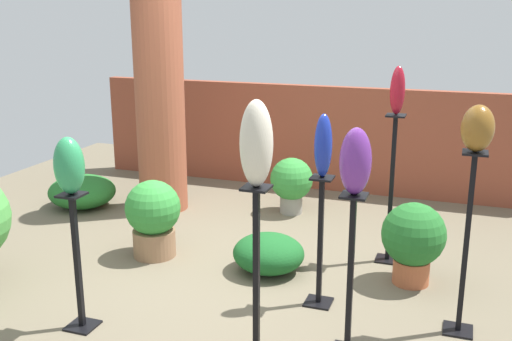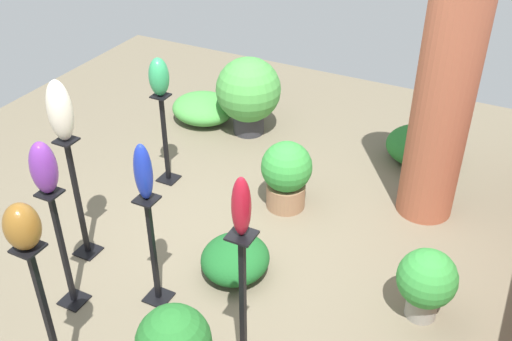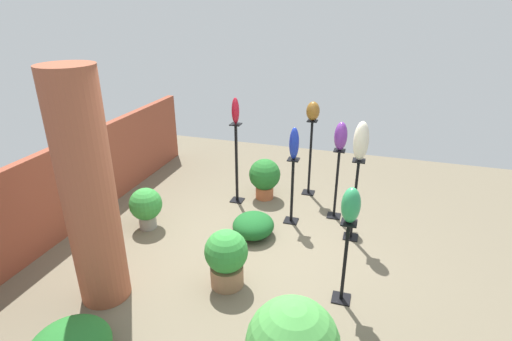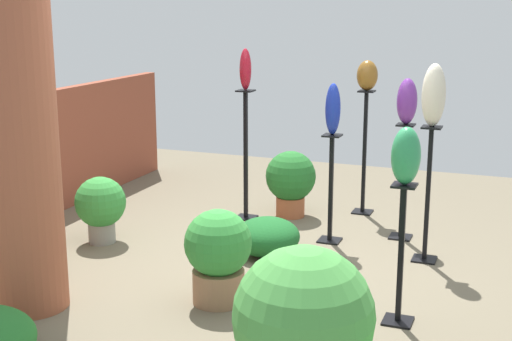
{
  "view_description": "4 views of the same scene",
  "coord_description": "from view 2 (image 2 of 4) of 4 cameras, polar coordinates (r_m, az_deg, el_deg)",
  "views": [
    {
      "loc": [
        1.76,
        -4.3,
        2.17
      ],
      "look_at": [
        0.14,
        0.24,
        0.86
      ],
      "focal_mm": 42.0,
      "sensor_mm": 36.0,
      "label": 1
    },
    {
      "loc": [
        3.59,
        2.04,
        3.54
      ],
      "look_at": [
        0.09,
        0.27,
        0.97
      ],
      "focal_mm": 42.0,
      "sensor_mm": 36.0,
      "label": 2
    },
    {
      "loc": [
        -4.27,
        -1.28,
        3.05
      ],
      "look_at": [
        0.06,
        0.06,
        1.1
      ],
      "focal_mm": 28.0,
      "sensor_mm": 36.0,
      "label": 3
    },
    {
      "loc": [
        -5.25,
        -1.88,
        2.15
      ],
      "look_at": [
        0.26,
        0.26,
        0.75
      ],
      "focal_mm": 50.0,
      "sensor_mm": 36.0,
      "label": 4
    }
  ],
  "objects": [
    {
      "name": "brick_pillar",
      "position": [
        5.49,
        17.56,
        7.12
      ],
      "size": [
        0.53,
        0.53,
        2.53
      ],
      "primitive_type": "cylinder",
      "color": "#9E5138",
      "rests_on": "ground"
    },
    {
      "name": "pedestal_ivory",
      "position": [
        5.29,
        -16.52,
        -3.08
      ],
      "size": [
        0.2,
        0.2,
        1.16
      ],
      "color": "black",
      "rests_on": "ground"
    },
    {
      "name": "art_vase_jade",
      "position": [
        5.82,
        -9.23,
        8.8
      ],
      "size": [
        0.2,
        0.19,
        0.38
      ],
      "primitive_type": "ellipsoid",
      "color": "#2D9356",
      "rests_on": "pedestal_jade"
    },
    {
      "name": "foliage_bed_west",
      "position": [
        5.09,
        -1.99,
        -8.39
      ],
      "size": [
        0.61,
        0.57,
        0.32
      ],
      "primitive_type": "ellipsoid",
      "color": "#195923",
      "rests_on": "ground"
    },
    {
      "name": "potted_plant_front_right",
      "position": [
        5.73,
        2.91,
        -0.28
      ],
      "size": [
        0.49,
        0.49,
        0.7
      ],
      "color": "#936B4C",
      "rests_on": "ground"
    },
    {
      "name": "art_vase_bronze",
      "position": [
        3.63,
        -21.38,
        -4.98
      ],
      "size": [
        0.21,
        0.21,
        0.3
      ],
      "primitive_type": "ellipsoid",
      "color": "brown",
      "rests_on": "pedestal_bronze"
    },
    {
      "name": "art_vase_violet",
      "position": [
        4.4,
        -19.57,
        0.24
      ],
      "size": [
        0.19,
        0.18,
        0.41
      ],
      "primitive_type": "ellipsoid",
      "color": "#6B2D8C",
      "rests_on": "pedestal_violet"
    },
    {
      "name": "potted_plant_mid_right",
      "position": [
        4.79,
        15.94,
        -10.11
      ],
      "size": [
        0.46,
        0.46,
        0.61
      ],
      "color": "gray",
      "rests_on": "ground"
    },
    {
      "name": "art_vase_cobalt",
      "position": [
        4.28,
        -10.69,
        -0.14
      ],
      "size": [
        0.13,
        0.14,
        0.46
      ],
      "primitive_type": "ellipsoid",
      "color": "#192D9E",
      "rests_on": "pedestal_cobalt"
    },
    {
      "name": "art_vase_ruby",
      "position": [
        3.39,
        -1.41,
        -3.47
      ],
      "size": [
        0.12,
        0.12,
        0.4
      ],
      "primitive_type": "ellipsoid",
      "color": "maroon",
      "rests_on": "pedestal_ruby"
    },
    {
      "name": "pedestal_jade",
      "position": [
        6.15,
        -8.64,
        2.61
      ],
      "size": [
        0.2,
        0.2,
        0.98
      ],
      "color": "black",
      "rests_on": "ground"
    },
    {
      "name": "pedestal_cobalt",
      "position": [
        4.74,
        -9.72,
        -8.0
      ],
      "size": [
        0.2,
        0.2,
        1.0
      ],
      "color": "black",
      "rests_on": "ground"
    },
    {
      "name": "pedestal_violet",
      "position": [
        4.85,
        -17.83,
        -7.65
      ],
      "size": [
        0.2,
        0.2,
        1.08
      ],
      "color": "black",
      "rests_on": "ground"
    },
    {
      "name": "ground_plane",
      "position": [
        5.44,
        -2.1,
        -7.38
      ],
      "size": [
        8.0,
        8.0,
        0.0
      ],
      "primitive_type": "plane",
      "color": "#6B604C"
    },
    {
      "name": "art_vase_ivory",
      "position": [
        4.84,
        -18.17,
        5.43
      ],
      "size": [
        0.2,
        0.19,
        0.51
      ],
      "primitive_type": "ellipsoid",
      "color": "beige",
      "rests_on": "pedestal_ivory"
    },
    {
      "name": "foliage_bed_east",
      "position": [
        6.79,
        15.29,
        2.3
      ],
      "size": [
        0.75,
        0.72,
        0.36
      ],
      "primitive_type": "ellipsoid",
      "color": "#236B28",
      "rests_on": "ground"
    },
    {
      "name": "foliage_bed_center",
      "position": [
        7.39,
        -5.04,
        5.92
      ],
      "size": [
        0.7,
        0.78,
        0.33
      ],
      "primitive_type": "ellipsoid",
      "color": "#479942",
      "rests_on": "ground"
    },
    {
      "name": "pedestal_ruby",
      "position": [
        4.0,
        -1.23,
        -13.97
      ],
      "size": [
        0.2,
        0.2,
        1.31
      ],
      "color": "black",
      "rests_on": "ground"
    },
    {
      "name": "pedestal_bronze",
      "position": [
        4.17,
        -18.99,
        -14.17
      ],
      "size": [
        0.2,
        0.2,
        1.28
      ],
      "color": "black",
      "rests_on": "ground"
    },
    {
      "name": "potted_plant_mid_left",
      "position": [
        6.95,
        -0.73,
        7.49
      ],
      "size": [
        0.75,
        0.75,
        0.93
      ],
      "color": "#2D2D33",
      "rests_on": "ground"
    }
  ]
}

